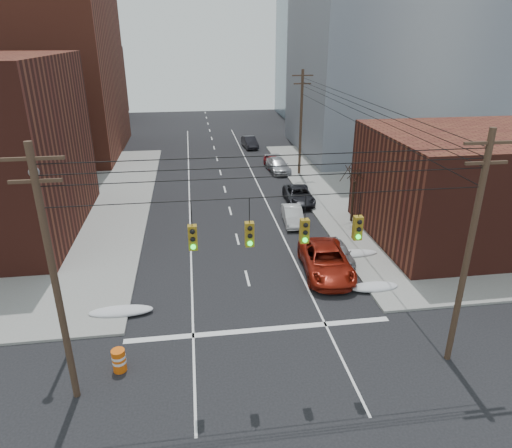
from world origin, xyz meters
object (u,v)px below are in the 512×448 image
object	(u,v)px
parked_car_c	(299,195)
parked_car_b	(293,215)
parked_car_e	(273,161)
construction_barrel	(119,360)
parked_car_a	(338,252)
parked_car_f	(250,142)
lot_car_b	(62,200)
lot_car_d	(27,214)
lot_car_a	(34,239)
parked_car_d	(278,165)
red_pickup	(326,261)

from	to	relation	value
parked_car_c	parked_car_b	bearing A→B (deg)	-106.05
parked_car_e	construction_barrel	bearing A→B (deg)	-114.16
construction_barrel	parked_car_b	bearing A→B (deg)	54.08
parked_car_a	parked_car_f	xyz separation A→B (m)	(-1.60, 33.89, 0.08)
lot_car_b	construction_barrel	bearing A→B (deg)	-143.33
parked_car_e	lot_car_d	world-z (taller)	lot_car_d
parked_car_b	lot_car_b	xyz separation A→B (m)	(-19.31, 5.94, 0.17)
parked_car_b	construction_barrel	world-z (taller)	parked_car_b
parked_car_b	lot_car_d	distance (m)	21.70
lot_car_b	lot_car_a	bearing A→B (deg)	-162.10
lot_car_a	lot_car_b	bearing A→B (deg)	13.50
parked_car_b	parked_car_d	distance (m)	15.03
lot_car_d	construction_barrel	world-z (taller)	lot_car_d
red_pickup	parked_car_b	distance (m)	8.51
parked_car_f	parked_car_c	bearing A→B (deg)	-91.25
parked_car_b	parked_car_e	size ratio (longest dim) A/B	1.02
parked_car_b	construction_barrel	distance (m)	19.89
parked_car_d	lot_car_b	distance (m)	22.76
parked_car_e	lot_car_d	distance (m)	26.53
parked_car_c	lot_car_a	xyz separation A→B (m)	(-20.86, -7.00, 0.18)
parked_car_e	lot_car_a	world-z (taller)	lot_car_a
construction_barrel	parked_car_f	bearing A→B (deg)	74.85
parked_car_e	construction_barrel	xyz separation A→B (m)	(-13.03, -32.96, -0.12)
lot_car_a	lot_car_d	world-z (taller)	lot_car_a
parked_car_a	lot_car_d	bearing A→B (deg)	155.07
parked_car_f	lot_car_a	size ratio (longest dim) A/B	0.98
red_pickup	parked_car_d	xyz separation A→B (m)	(1.31, 23.45, -0.13)
parked_car_f	lot_car_d	xyz separation A→B (m)	(-21.45, -23.69, 0.03)
red_pickup	lot_car_d	world-z (taller)	red_pickup
parked_car_d	lot_car_d	xyz separation A→B (m)	(-23.05, -11.65, 0.03)
parked_car_c	construction_barrel	distance (m)	24.71
parked_car_d	parked_car_e	bearing A→B (deg)	92.91
parked_car_a	lot_car_d	xyz separation A→B (m)	(-23.05, 10.20, 0.12)
lot_car_d	parked_car_d	bearing A→B (deg)	-43.46
parked_car_a	parked_car_f	world-z (taller)	parked_car_f
lot_car_b	parked_car_b	bearing A→B (deg)	-89.54
parked_car_e	lot_car_d	size ratio (longest dim) A/B	1.12
parked_car_e	lot_car_a	bearing A→B (deg)	-139.76
lot_car_a	parked_car_e	bearing A→B (deg)	-34.00
lot_car_b	construction_barrel	xyz separation A→B (m)	(7.64, -22.05, -0.28)
lot_car_b	lot_car_d	size ratio (longest dim) A/B	1.39
parked_car_c	lot_car_b	size ratio (longest dim) A/B	1.02
lot_car_a	red_pickup	bearing A→B (deg)	-94.55
parked_car_b	parked_car_f	bearing A→B (deg)	94.27
red_pickup	lot_car_a	distance (m)	20.52
parked_car_b	parked_car_f	world-z (taller)	parked_car_f
red_pickup	parked_car_c	bearing A→B (deg)	88.64
lot_car_a	construction_barrel	xyz separation A→B (m)	(7.59, -13.85, -0.32)
parked_car_c	parked_car_d	xyz separation A→B (m)	(0.00, 10.21, 0.02)
red_pickup	lot_car_a	world-z (taller)	red_pickup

